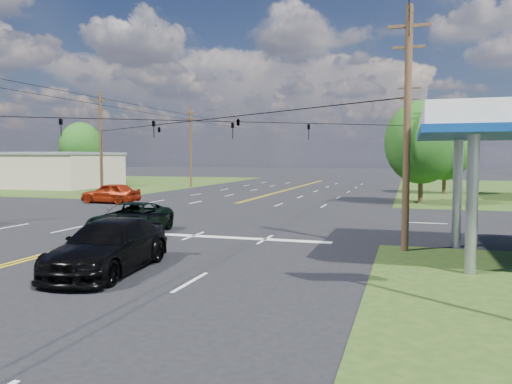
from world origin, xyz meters
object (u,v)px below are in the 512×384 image
(retail_nw, at_px, (45,171))
(pickup_dkgreen, at_px, (131,219))
(suv_black, at_px, (109,246))
(pole_se, at_px, (407,126))
(tree_far_l, at_px, (81,147))
(pole_nw, at_px, (101,143))
(pole_left_far, at_px, (191,145))
(tree_right_b, at_px, (445,152))
(pole_ne, at_px, (408,140))
(tree_right_a, at_px, (422,142))
(pole_right_far, at_px, (409,144))

(retail_nw, bearing_deg, pickup_dkgreen, -45.00)
(retail_nw, xyz_separation_m, suv_black, (33.86, -37.41, -1.17))
(pole_se, height_order, tree_far_l, pole_se)
(pole_nw, distance_m, pole_left_far, 19.00)
(pole_left_far, bearing_deg, tree_right_b, -7.72)
(pole_left_far, bearing_deg, tree_far_l, 168.11)
(pole_ne, xyz_separation_m, pickup_dkgreen, (-12.50, -17.50, -4.15))
(tree_right_a, bearing_deg, retail_nw, 167.20)
(pole_left_far, xyz_separation_m, suv_black, (16.86, -43.41, -4.34))
(retail_nw, distance_m, pole_right_far, 43.53)
(pole_ne, distance_m, tree_right_b, 15.42)
(pole_left_far, bearing_deg, tree_right_a, -30.65)
(pickup_dkgreen, bearing_deg, pole_nw, 121.73)
(tree_right_a, height_order, suv_black, tree_right_a)
(pickup_dkgreen, bearing_deg, tree_far_l, 122.83)
(pole_se, relative_size, suv_black, 1.67)
(retail_nw, relative_size, pole_right_far, 1.60)
(pole_nw, height_order, tree_far_l, pole_nw)
(pole_ne, xyz_separation_m, tree_right_b, (3.50, 15.00, -0.70))
(pole_ne, height_order, tree_far_l, pole_ne)
(retail_nw, xyz_separation_m, pickup_dkgreen, (30.50, -30.50, -1.24))
(pole_ne, xyz_separation_m, tree_far_l, (-45.00, 23.00, 0.28))
(pole_nw, bearing_deg, retail_nw, 142.59)
(tree_right_a, height_order, tree_far_l, tree_far_l)
(pole_nw, relative_size, pickup_dkgreen, 1.73)
(pole_se, height_order, tree_right_a, pole_se)
(pole_right_far, distance_m, pickup_dkgreen, 38.83)
(pole_se, distance_m, pickup_dkgreen, 13.18)
(pole_left_far, distance_m, tree_right_a, 31.39)
(retail_nw, relative_size, suv_black, 2.81)
(pole_nw, xyz_separation_m, pole_right_far, (26.00, 19.00, 0.25))
(pole_left_far, bearing_deg, suv_black, -68.77)
(pole_se, xyz_separation_m, pole_ne, (0.00, 18.00, 0.00))
(pole_ne, relative_size, pole_right_far, 0.95)
(tree_far_l, bearing_deg, tree_right_b, -9.37)
(retail_nw, distance_m, pole_nw, 21.60)
(pole_se, distance_m, suv_black, 11.89)
(suv_black, bearing_deg, pole_se, 29.58)
(tree_right_a, relative_size, pickup_dkgreen, 1.49)
(pole_right_far, xyz_separation_m, tree_far_l, (-45.00, 4.00, 0.03))
(retail_nw, bearing_deg, tree_far_l, 101.31)
(pole_left_far, bearing_deg, pole_nw, -90.00)
(pole_left_far, xyz_separation_m, pickup_dkgreen, (13.50, -36.50, -4.41))
(tree_right_a, bearing_deg, tree_right_b, 78.23)
(pole_se, distance_m, pole_nw, 31.62)
(pole_nw, xyz_separation_m, tree_right_a, (27.00, 3.00, -0.05))
(pole_ne, bearing_deg, retail_nw, 163.18)
(pole_left_far, xyz_separation_m, tree_right_b, (29.50, -4.00, -0.95))
(tree_right_b, bearing_deg, tree_far_l, 170.63)
(tree_right_b, relative_size, suv_black, 1.24)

